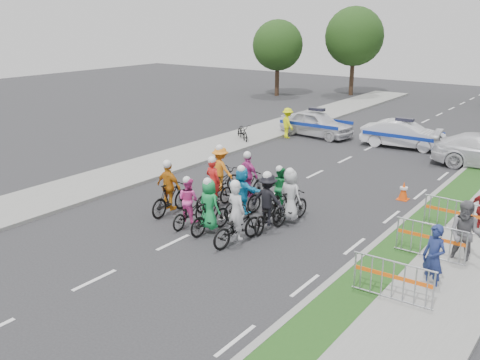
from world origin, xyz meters
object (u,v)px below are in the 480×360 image
Objects in this scene: rider_7 at (290,201)px; marshal_hiviz at (288,123)px; rider_4 at (268,207)px; rider_10 at (221,175)px; rider_3 at (170,193)px; spectator_0 at (434,258)px; barrier_2 at (455,217)px; rider_8 at (280,194)px; cone_0 at (404,191)px; tree_0 at (278,45)px; rider_1 at (210,211)px; tree_3 at (354,36)px; barrier_1 at (430,243)px; rider_5 at (242,195)px; rider_0 at (237,223)px; spectator_1 at (465,235)px; rider_6 at (214,191)px; rider_2 at (189,207)px; parked_bike at (243,132)px; barrier_0 at (393,282)px; rider_9 at (248,182)px; police_car_1 at (403,134)px; police_car_0 at (316,123)px.

marshal_hiviz is at bearing -51.56° from rider_7.
rider_4 is 3.84m from rider_10.
spectator_0 is at bearing 177.84° from rider_3.
rider_7 is at bearing -154.25° from barrier_2.
rider_8 is 11.76m from marshal_hiviz.
tree_0 reaches higher than cone_0.
rider_1 reaches higher than cone_0.
cone_0 is at bearing -61.06° from tree_3.
barrier_2 is at bearing 90.00° from barrier_1.
tree_0 reaches higher than rider_1.
tree_3 reaches higher than rider_5.
rider_4 is (0.13, 1.51, 0.09)m from rider_0.
tree_0 reaches higher than rider_0.
rider_8 is at bearing -140.80° from rider_3.
rider_4 is 1.76m from rider_8.
rider_5 is 6.26m from barrier_1.
spectator_0 is at bearing 167.87° from rider_7.
spectator_0 is 34.60m from tree_3.
tree_0 reaches higher than barrier_2.
rider_7 is at bearing 178.33° from spectator_1.
rider_5 is at bearing 149.00° from marshal_hiviz.
rider_0 is 1.09× the size of spectator_1.
rider_6 is 2.96m from rider_7.
rider_7 reaches higher than marshal_hiviz.
rider_2 is 0.95× the size of parked_bike.
barrier_2 is at bearing -129.56° from rider_0.
spectator_1 reaches higher than barrier_0.
tree_3 is (-8.62, 27.48, 4.16)m from rider_9.
tree_3 is (-9.45, 29.01, 4.10)m from rider_5.
rider_7 reaches higher than police_car_1.
rider_2 is 32.11m from tree_3.
rider_5 is (-1.15, 1.88, 0.12)m from rider_0.
rider_10 is at bearing 154.25° from barrier_0.
rider_9 is at bearing -72.59° from tree_3.
barrier_0 is at bearing -90.00° from barrier_1.
rider_7 is 0.46× the size of police_car_1.
rider_10 is at bearing 141.88° from marshal_hiviz.
tree_0 is (-13.62, 23.48, 3.45)m from rider_9.
rider_3 reaches higher than barrier_2.
rider_2 is 12.43m from parked_bike.
tree_0 is (-12.36, 23.54, 3.42)m from rider_10.
spectator_0 is (5.64, 0.61, 0.20)m from rider_0.
rider_4 is 5.43m from barrier_0.
barrier_2 is at bearing 121.14° from spectator_0.
spectator_1 is at bearing -177.85° from rider_9.
rider_3 is 1.06× the size of rider_5.
police_car_0 is at bearing 135.39° from cone_0.
rider_5 is at bearing 170.29° from police_car_1.
rider_8 is 0.23× the size of tree_3.
spectator_1 is (7.09, 0.50, 0.17)m from rider_5.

